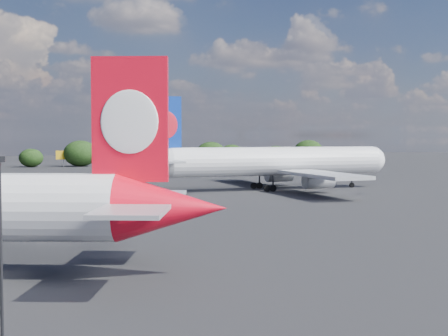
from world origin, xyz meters
name	(u,v)px	position (x,y,z in m)	size (l,w,h in m)	color
ground	(24,207)	(0.00, 60.00, 0.00)	(500.00, 500.00, 0.00)	black
china_southern_airliner	(268,162)	(45.22, 76.64, 5.43)	(54.57, 51.81, 17.84)	white
apron_lamp_post	(1,244)	(-0.58, -5.27, 5.47)	(0.55, 0.30, 9.68)	black
billboard_yellow	(63,155)	(12.00, 182.00, 3.87)	(5.00, 0.30, 5.50)	gold
horizon_treeline	(77,155)	(16.55, 180.24, 3.90)	(203.85, 16.64, 8.95)	black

